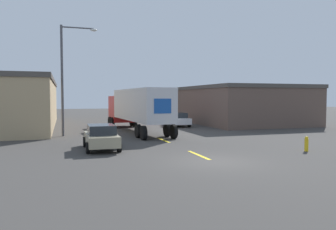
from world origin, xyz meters
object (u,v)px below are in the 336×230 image
street_lamp (66,72)px  fire_hydrant (306,144)px  parked_car_right_far (177,119)px  semi_truck (136,106)px  parked_car_left_near (101,137)px

street_lamp → fire_hydrant: size_ratio=10.17×
parked_car_right_far → street_lamp: bearing=-154.0°
semi_truck → parked_car_right_far: bearing=32.8°
street_lamp → parked_car_left_near: bearing=-76.7°
street_lamp → fire_hydrant: bearing=-43.0°
parked_car_right_far → parked_car_left_near: bearing=-125.5°
fire_hydrant → semi_truck: bearing=117.1°
fire_hydrant → parked_car_right_far: bearing=95.3°
parked_car_right_far → street_lamp: street_lamp is taller
semi_truck → parked_car_left_near: (-4.21, -9.46, -1.56)m
street_lamp → parked_car_right_far: bearing=26.0°
parked_car_right_far → fire_hydrant: bearing=-84.7°
fire_hydrant → parked_car_left_near: bearing=158.9°
parked_car_right_far → street_lamp: (-11.49, -5.60, 4.38)m
parked_car_left_near → parked_car_right_far: (9.62, 13.49, 0.00)m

